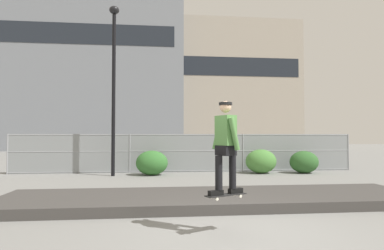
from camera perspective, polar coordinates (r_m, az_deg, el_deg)
ground_plane at (r=6.24m, az=8.04°, el=-18.25°), size 120.00×120.00×0.00m
gravel_berm at (r=8.62m, az=3.82°, el=-12.86°), size 10.79×2.61×0.24m
skateboard at (r=5.95m, az=5.99°, el=-12.19°), size 0.81×0.52×0.07m
skater at (r=5.86m, az=5.96°, el=-2.93°), size 0.69×0.62×1.68m
chain_fence at (r=15.78m, az=-0.81°, el=-4.94°), size 16.70×0.06×1.85m
street_lamp at (r=14.93m, az=-13.64°, el=9.24°), size 0.44×0.44×7.56m
parked_car_near at (r=18.42m, az=-16.15°, el=-4.73°), size 4.55×2.26×1.66m
parked_car_mid at (r=18.53m, az=4.89°, el=-4.78°), size 4.56×2.27×1.66m
library_building at (r=49.15m, az=-19.31°, el=9.21°), size 28.52×16.01×22.37m
office_block at (r=49.22m, az=5.84°, el=6.32°), size 19.20×12.19×17.66m
shrub_left at (r=14.65m, az=-7.09°, el=-6.65°), size 1.43×1.17×1.10m
shrub_center at (r=15.63m, az=12.07°, el=-6.28°), size 1.46×1.19×1.12m
shrub_right at (r=16.23m, az=19.16°, el=-6.19°), size 1.36×1.11×1.05m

